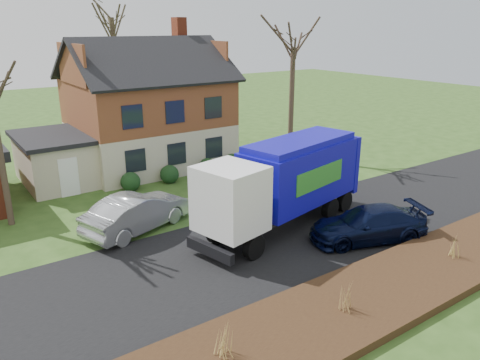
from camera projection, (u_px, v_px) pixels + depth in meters
ground at (251, 250)px, 19.19m from camera, size 120.00×120.00×0.00m
road at (251, 249)px, 19.19m from camera, size 80.00×7.00×0.02m
mulch_verge at (348, 307)px, 15.02m from camera, size 80.00×3.50×0.30m
main_house at (141, 104)px, 29.56m from camera, size 12.95×8.95×9.26m
garbage_truck at (286, 179)px, 20.76m from camera, size 9.48×4.37×3.93m
silver_sedan at (138, 212)px, 20.81m from camera, size 5.45×3.36×1.70m
navy_wagon at (368, 224)px, 19.84m from camera, size 5.43×3.71×1.46m
tree_front_east at (294, 27)px, 29.79m from camera, size 3.82×3.82×10.61m
tree_back at (110, 0)px, 34.51m from camera, size 3.99×3.99×12.65m
grass_clump_west at (225, 341)px, 12.45m from camera, size 0.36×0.29×0.94m
grass_clump_mid at (346, 296)px, 14.49m from camera, size 0.34×0.28×0.94m
grass_clump_east at (454, 246)px, 17.87m from camera, size 0.35×0.29×0.88m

